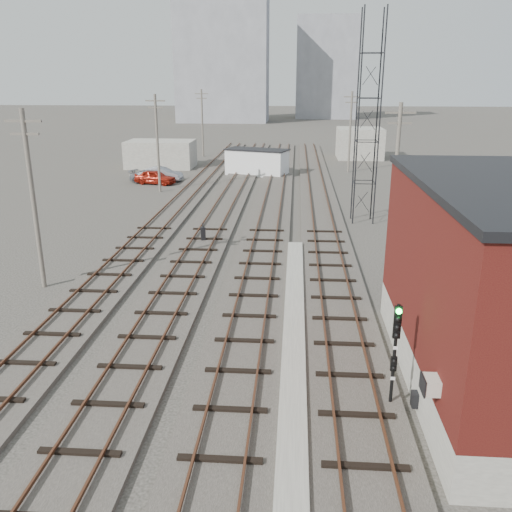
# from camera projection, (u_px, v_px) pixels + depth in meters

# --- Properties ---
(ground) EXTENTS (320.00, 320.00, 0.00)m
(ground) POSITION_uv_depth(u_px,v_px,m) (292.00, 169.00, 65.23)
(ground) COLOR #282621
(ground) RESTS_ON ground
(track_right) EXTENTS (3.20, 90.00, 0.39)m
(track_right) POSITION_uv_depth(u_px,v_px,m) (320.00, 207.00, 45.12)
(track_right) COLOR #332D28
(track_right) RESTS_ON ground
(track_mid_right) EXTENTS (3.20, 90.00, 0.39)m
(track_mid_right) POSITION_uv_depth(u_px,v_px,m) (272.00, 207.00, 45.40)
(track_mid_right) COLOR #332D28
(track_mid_right) RESTS_ON ground
(track_mid_left) EXTENTS (3.20, 90.00, 0.39)m
(track_mid_left) POSITION_uv_depth(u_px,v_px,m) (225.00, 206.00, 45.68)
(track_mid_left) COLOR #332D28
(track_mid_left) RESTS_ON ground
(track_left) EXTENTS (3.20, 90.00, 0.39)m
(track_left) POSITION_uv_depth(u_px,v_px,m) (178.00, 205.00, 45.96)
(track_left) COLOR #332D28
(track_left) RESTS_ON ground
(platform_curb) EXTENTS (0.90, 28.00, 0.26)m
(platform_curb) POSITION_uv_depth(u_px,v_px,m) (294.00, 347.00, 21.56)
(platform_curb) COLOR gray
(platform_curb) RESTS_ON ground
(brick_building) EXTENTS (6.54, 12.20, 7.22)m
(brick_building) POSITION_uv_depth(u_px,v_px,m) (505.00, 288.00, 18.09)
(brick_building) COLOR gray
(brick_building) RESTS_ON ground
(lattice_tower) EXTENTS (1.60, 1.60, 15.00)m
(lattice_tower) POSITION_uv_depth(u_px,v_px,m) (368.00, 120.00, 38.82)
(lattice_tower) COLOR black
(lattice_tower) RESTS_ON ground
(utility_pole_left_a) EXTENTS (1.80, 0.24, 9.00)m
(utility_pole_left_a) POSITION_uv_depth(u_px,v_px,m) (33.00, 196.00, 26.70)
(utility_pole_left_a) COLOR #595147
(utility_pole_left_a) RESTS_ON ground
(utility_pole_left_b) EXTENTS (1.80, 0.24, 9.00)m
(utility_pole_left_b) POSITION_uv_depth(u_px,v_px,m) (157.00, 141.00, 50.39)
(utility_pole_left_b) COLOR #595147
(utility_pole_left_b) RESTS_ON ground
(utility_pole_left_c) EXTENTS (1.80, 0.24, 9.00)m
(utility_pole_left_c) POSITION_uv_depth(u_px,v_px,m) (202.00, 121.00, 74.09)
(utility_pole_left_c) COLOR #595147
(utility_pole_left_c) RESTS_ON ground
(utility_pole_right_a) EXTENTS (1.80, 0.24, 9.00)m
(utility_pole_right_a) POSITION_uv_depth(u_px,v_px,m) (396.00, 174.00, 32.96)
(utility_pole_right_a) COLOR #595147
(utility_pole_right_a) RESTS_ON ground
(utility_pole_right_b) EXTENTS (1.80, 0.24, 9.00)m
(utility_pole_right_b) POSITION_uv_depth(u_px,v_px,m) (350.00, 130.00, 61.39)
(utility_pole_right_b) COLOR #595147
(utility_pole_right_b) RESTS_ON ground
(apartment_left) EXTENTS (22.00, 14.00, 30.00)m
(apartment_left) POSITION_uv_depth(u_px,v_px,m) (223.00, 59.00, 132.90)
(apartment_left) COLOR gray
(apartment_left) RESTS_ON ground
(apartment_right) EXTENTS (16.00, 12.00, 26.00)m
(apartment_right) POSITION_uv_depth(u_px,v_px,m) (326.00, 68.00, 145.93)
(apartment_right) COLOR gray
(apartment_right) RESTS_ON ground
(shed_left) EXTENTS (8.00, 5.00, 3.20)m
(shed_left) POSITION_uv_depth(u_px,v_px,m) (161.00, 154.00, 65.85)
(shed_left) COLOR gray
(shed_left) RESTS_ON ground
(shed_right) EXTENTS (6.00, 6.00, 4.00)m
(shed_right) POSITION_uv_depth(u_px,v_px,m) (360.00, 143.00, 73.46)
(shed_right) COLOR gray
(shed_right) RESTS_ON ground
(signal_mast) EXTENTS (0.40, 0.40, 3.65)m
(signal_mast) POSITION_uv_depth(u_px,v_px,m) (395.00, 350.00, 17.19)
(signal_mast) COLOR gray
(signal_mast) RESTS_ON ground
(switch_stand) EXTENTS (0.37, 0.37, 1.25)m
(switch_stand) POSITION_uv_depth(u_px,v_px,m) (203.00, 234.00, 35.55)
(switch_stand) COLOR black
(switch_stand) RESTS_ON ground
(site_trailer) EXTENTS (7.47, 5.06, 2.89)m
(site_trailer) POSITION_uv_depth(u_px,v_px,m) (257.00, 162.00, 60.58)
(site_trailer) COLOR white
(site_trailer) RESTS_ON ground
(car_red) EXTENTS (4.51, 2.63, 1.44)m
(car_red) POSITION_uv_depth(u_px,v_px,m) (155.00, 177.00, 55.45)
(car_red) COLOR #9B1B0E
(car_red) RESTS_ON ground
(car_silver) EXTENTS (4.65, 2.10, 1.48)m
(car_silver) POSITION_uv_depth(u_px,v_px,m) (161.00, 174.00, 57.12)
(car_silver) COLOR #94969B
(car_silver) RESTS_ON ground
(car_grey) EXTENTS (4.79, 3.04, 1.29)m
(car_grey) POSITION_uv_depth(u_px,v_px,m) (150.00, 177.00, 55.95)
(car_grey) COLOR slate
(car_grey) RESTS_ON ground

